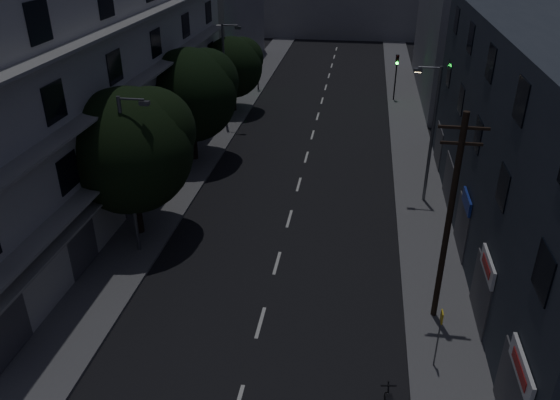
# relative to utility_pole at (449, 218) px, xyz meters

# --- Properties ---
(ground) EXTENTS (160.00, 160.00, 0.00)m
(ground) POSITION_rel_utility_pole_xyz_m (-7.24, 17.03, -4.87)
(ground) COLOR black
(ground) RESTS_ON ground
(sidewalk_left) EXTENTS (3.00, 90.00, 0.15)m
(sidewalk_left) POSITION_rel_utility_pole_xyz_m (-14.74, 17.03, -4.79)
(sidewalk_left) COLOR #565659
(sidewalk_left) RESTS_ON ground
(sidewalk_right) EXTENTS (3.00, 90.00, 0.15)m
(sidewalk_right) POSITION_rel_utility_pole_xyz_m (0.26, 17.03, -4.79)
(sidewalk_right) COLOR #565659
(sidewalk_right) RESTS_ON ground
(lane_markings) EXTENTS (0.15, 60.50, 0.01)m
(lane_markings) POSITION_rel_utility_pole_xyz_m (-7.24, 23.28, -4.86)
(lane_markings) COLOR beige
(lane_markings) RESTS_ON ground
(building_left) EXTENTS (7.00, 36.00, 14.00)m
(building_left) POSITION_rel_utility_pole_xyz_m (-19.21, 10.03, 2.13)
(building_left) COLOR #B3B3AE
(building_left) RESTS_ON ground
(building_right) EXTENTS (6.19, 28.00, 11.00)m
(building_right) POSITION_rel_utility_pole_xyz_m (4.76, 6.03, 0.63)
(building_right) COLOR #2A3039
(building_right) RESTS_ON ground
(building_far_right) EXTENTS (6.00, 20.00, 13.00)m
(building_far_right) POSITION_rel_utility_pole_xyz_m (4.76, 34.03, 1.63)
(building_far_right) COLOR slate
(building_far_right) RESTS_ON ground
(tree_near) EXTENTS (6.39, 6.39, 7.88)m
(tree_near) POSITION_rel_utility_pole_xyz_m (-14.89, 4.75, 0.21)
(tree_near) COLOR black
(tree_near) RESTS_ON sidewalk_left
(tree_mid) EXTENTS (6.20, 6.20, 7.62)m
(tree_mid) POSITION_rel_utility_pole_xyz_m (-14.84, 14.89, 0.05)
(tree_mid) COLOR black
(tree_mid) RESTS_ON sidewalk_left
(tree_far) EXTENTS (5.08, 5.08, 6.28)m
(tree_far) POSITION_rel_utility_pole_xyz_m (-14.54, 25.73, -0.79)
(tree_far) COLOR black
(tree_far) RESTS_ON sidewalk_left
(traffic_signal_far_right) EXTENTS (0.28, 0.37, 4.10)m
(traffic_signal_far_right) POSITION_rel_utility_pole_xyz_m (-0.70, 30.87, -1.77)
(traffic_signal_far_right) COLOR black
(traffic_signal_far_right) RESTS_ON sidewalk_right
(traffic_signal_far_left) EXTENTS (0.28, 0.37, 4.10)m
(traffic_signal_far_left) POSITION_rel_utility_pole_xyz_m (-13.71, 32.35, -1.77)
(traffic_signal_far_left) COLOR black
(traffic_signal_far_left) RESTS_ON sidewalk_left
(street_lamp_left_near) EXTENTS (1.51, 0.25, 8.00)m
(street_lamp_left_near) POSITION_rel_utility_pole_xyz_m (-14.23, 3.01, -0.27)
(street_lamp_left_near) COLOR #595A60
(street_lamp_left_near) RESTS_ON sidewalk_left
(street_lamp_right) EXTENTS (1.51, 0.25, 8.00)m
(street_lamp_right) POSITION_rel_utility_pole_xyz_m (0.31, 10.78, -0.27)
(street_lamp_right) COLOR #5B5E63
(street_lamp_right) RESTS_ON sidewalk_right
(street_lamp_left_far) EXTENTS (1.51, 0.25, 8.00)m
(street_lamp_left_far) POSITION_rel_utility_pole_xyz_m (-14.13, 21.56, -0.27)
(street_lamp_left_far) COLOR #525459
(street_lamp_left_far) RESTS_ON sidewalk_left
(utility_pole) EXTENTS (1.80, 0.24, 9.00)m
(utility_pole) POSITION_rel_utility_pole_xyz_m (0.00, 0.00, 0.00)
(utility_pole) COLOR black
(utility_pole) RESTS_ON sidewalk_right
(bus_stop_sign) EXTENTS (0.06, 0.35, 2.52)m
(bus_stop_sign) POSITION_rel_utility_pole_xyz_m (-0.28, -3.03, -2.98)
(bus_stop_sign) COLOR #595B60
(bus_stop_sign) RESTS_ON sidewalk_right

